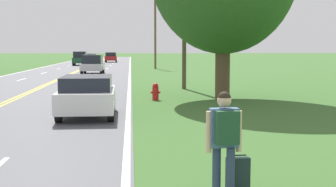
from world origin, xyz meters
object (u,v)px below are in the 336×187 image
object	(u,v)px
hitchhiker_person	(225,134)
car_red_hatchback_mid_far	(111,57)
car_white_hatchback_nearest	(87,95)
suitcase	(238,177)
car_silver_suv_approaching	(93,64)
car_dark_green_suv_mid_near	(80,58)
car_black_sedan_receding	(91,57)
fire_hydrant	(155,92)

from	to	relation	value
hitchhiker_person	car_red_hatchback_mid_far	distance (m)	70.63
car_white_hatchback_nearest	suitcase	bearing A→B (deg)	18.77
car_silver_suv_approaching	car_red_hatchback_mid_far	world-z (taller)	car_silver_suv_approaching
car_silver_suv_approaching	hitchhiker_person	bearing A→B (deg)	8.33
hitchhiker_person	car_dark_green_suv_mid_near	size ratio (longest dim) A/B	0.37
car_white_hatchback_nearest	car_black_sedan_receding	world-z (taller)	car_white_hatchback_nearest
car_silver_suv_approaching	car_black_sedan_receding	bearing A→B (deg)	-174.50
fire_hydrant	suitcase	bearing A→B (deg)	-87.56
hitchhiker_person	car_black_sedan_receding	bearing A→B (deg)	1.80
car_silver_suv_approaching	car_black_sedan_receding	world-z (taller)	car_silver_suv_approaching
hitchhiker_person	suitcase	size ratio (longest dim) A/B	2.51
fire_hydrant	car_dark_green_suv_mid_near	world-z (taller)	car_dark_green_suv_mid_near
hitchhiker_person	car_red_hatchback_mid_far	size ratio (longest dim) A/B	0.44
suitcase	hitchhiker_person	bearing A→B (deg)	111.41
car_silver_suv_approaching	car_dark_green_suv_mid_near	xyz separation A→B (m)	(-3.39, 21.15, 0.05)
suitcase	car_red_hatchback_mid_far	distance (m)	70.53
car_red_hatchback_mid_far	car_dark_green_suv_mid_near	bearing A→B (deg)	-15.50
fire_hydrant	car_white_hatchback_nearest	world-z (taller)	car_white_hatchback_nearest
car_dark_green_suv_mid_near	car_red_hatchback_mid_far	size ratio (longest dim) A/B	1.17
hitchhiker_person	fire_hydrant	bearing A→B (deg)	-3.12
suitcase	car_dark_green_suv_mid_near	size ratio (longest dim) A/B	0.15
car_white_hatchback_nearest	car_dark_green_suv_mid_near	bearing A→B (deg)	-174.63
car_white_hatchback_nearest	car_red_hatchback_mid_far	xyz separation A→B (m)	(-1.75, 61.41, 0.09)
suitcase	car_red_hatchback_mid_far	bearing A→B (deg)	-0.50
car_red_hatchback_mid_far	car_silver_suv_approaching	bearing A→B (deg)	-0.67
car_red_hatchback_mid_far	car_white_hatchback_nearest	bearing A→B (deg)	1.34
suitcase	car_silver_suv_approaching	size ratio (longest dim) A/B	0.16
fire_hydrant	car_red_hatchback_mid_far	distance (m)	56.60
car_white_hatchback_nearest	car_silver_suv_approaching	world-z (taller)	car_silver_suv_approaching
fire_hydrant	car_dark_green_suv_mid_near	bearing A→B (deg)	100.48
car_white_hatchback_nearest	car_red_hatchback_mid_far	bearing A→B (deg)	-179.36
fire_hydrant	hitchhiker_person	bearing A→B (deg)	-88.59
hitchhiker_person	car_silver_suv_approaching	bearing A→B (deg)	3.27
car_black_sedan_receding	suitcase	bearing A→B (deg)	-176.07
fire_hydrant	car_silver_suv_approaching	world-z (taller)	car_silver_suv_approaching
hitchhiker_person	car_silver_suv_approaching	world-z (taller)	car_silver_suv_approaching
fire_hydrant	car_white_hatchback_nearest	bearing A→B (deg)	-117.73
fire_hydrant	car_black_sedan_receding	bearing A→B (deg)	97.44
suitcase	car_black_sedan_receding	world-z (taller)	car_black_sedan_receding
car_white_hatchback_nearest	car_dark_green_suv_mid_near	size ratio (longest dim) A/B	0.82
car_black_sedan_receding	car_silver_suv_approaching	bearing A→B (deg)	-177.62
hitchhiker_person	suitcase	world-z (taller)	hitchhiker_person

